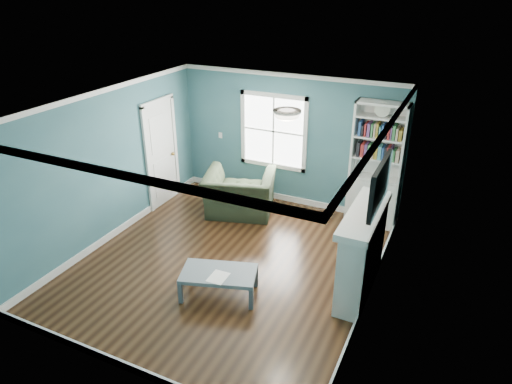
% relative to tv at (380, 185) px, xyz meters
% --- Properties ---
extents(floor, '(5.00, 5.00, 0.00)m').
position_rel_tv_xyz_m(floor, '(-2.20, -0.20, -1.72)').
color(floor, black).
rests_on(floor, ground).
extents(room_walls, '(5.00, 5.00, 5.00)m').
position_rel_tv_xyz_m(room_walls, '(-2.20, -0.20, -0.14)').
color(room_walls, '#305D6A').
rests_on(room_walls, ground).
extents(trim, '(4.50, 5.00, 2.60)m').
position_rel_tv_xyz_m(trim, '(-2.20, -0.20, -0.49)').
color(trim, white).
rests_on(trim, ground).
extents(window, '(1.40, 0.06, 1.50)m').
position_rel_tv_xyz_m(window, '(-2.50, 2.29, -0.27)').
color(window, white).
rests_on(window, room_walls).
extents(bookshelf, '(0.90, 0.35, 2.31)m').
position_rel_tv_xyz_m(bookshelf, '(-0.43, 2.10, -0.80)').
color(bookshelf, silver).
rests_on(bookshelf, ground).
extents(fireplace, '(0.44, 1.58, 1.30)m').
position_rel_tv_xyz_m(fireplace, '(-0.12, 0.00, -1.09)').
color(fireplace, black).
rests_on(fireplace, ground).
extents(tv, '(0.06, 1.10, 0.65)m').
position_rel_tv_xyz_m(tv, '(0.00, 0.00, 0.00)').
color(tv, black).
rests_on(tv, fireplace).
extents(door, '(0.12, 0.98, 2.17)m').
position_rel_tv_xyz_m(door, '(-4.42, 1.20, -0.65)').
color(door, silver).
rests_on(door, ground).
extents(ceiling_fixture, '(0.38, 0.38, 0.15)m').
position_rel_tv_xyz_m(ceiling_fixture, '(-1.30, -0.10, 0.82)').
color(ceiling_fixture, white).
rests_on(ceiling_fixture, room_walls).
extents(light_switch, '(0.08, 0.01, 0.12)m').
position_rel_tv_xyz_m(light_switch, '(-3.70, 2.28, -0.52)').
color(light_switch, white).
rests_on(light_switch, room_walls).
extents(recliner, '(1.47, 1.17, 1.12)m').
position_rel_tv_xyz_m(recliner, '(-2.81, 1.40, -1.16)').
color(recliner, '#242E1D').
rests_on(recliner, ground).
extents(coffee_table, '(1.19, 0.87, 0.39)m').
position_rel_tv_xyz_m(coffee_table, '(-1.93, -0.98, -1.39)').
color(coffee_table, '#494E57').
rests_on(coffee_table, ground).
extents(paper_sheet, '(0.25, 0.31, 0.00)m').
position_rel_tv_xyz_m(paper_sheet, '(-1.87, -1.09, -1.34)').
color(paper_sheet, white).
rests_on(paper_sheet, coffee_table).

